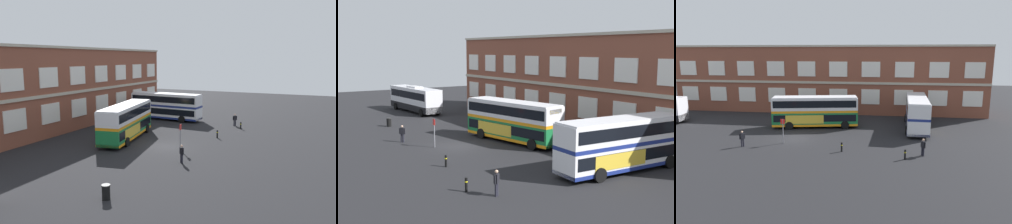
{
  "view_description": "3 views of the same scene",
  "coord_description": "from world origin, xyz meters",
  "views": [
    {
      "loc": [
        -31.04,
        -14.85,
        9.4
      ],
      "look_at": [
        4.65,
        1.85,
        2.93
      ],
      "focal_mm": 35.29,
      "sensor_mm": 36.0,
      "label": 1
    },
    {
      "loc": [
        35.95,
        -17.57,
        9.14
      ],
      "look_at": [
        5.2,
        2.18,
        3.76
      ],
      "focal_mm": 45.73,
      "sensor_mm": 36.0,
      "label": 2
    },
    {
      "loc": [
        10.29,
        -32.54,
        9.82
      ],
      "look_at": [
        5.22,
        3.69,
        2.51
      ],
      "focal_mm": 32.37,
      "sensor_mm": 36.0,
      "label": 3
    }
  ],
  "objects": [
    {
      "name": "ground_plane",
      "position": [
        0.0,
        2.0,
        0.0
      ],
      "size": [
        120.0,
        120.0,
        0.0
      ],
      "primitive_type": "plane",
      "color": "black"
    },
    {
      "name": "brick_terminal_building",
      "position": [
        0.36,
        17.98,
        5.27
      ],
      "size": [
        50.35,
        8.19,
        10.83
      ],
      "color": "brown",
      "rests_on": "ground"
    },
    {
      "name": "double_decker_near",
      "position": [
        1.14,
        5.56,
        2.15
      ],
      "size": [
        11.29,
        4.63,
        4.07
      ],
      "color": "#197038",
      "rests_on": "ground"
    },
    {
      "name": "double_decker_middle",
      "position": [
        14.29,
        6.7,
        2.15
      ],
      "size": [
        3.24,
        11.11,
        4.07
      ],
      "color": "silver",
      "rests_on": "ground"
    },
    {
      "name": "waiting_passenger",
      "position": [
        13.93,
        -4.13,
        0.93
      ],
      "size": [
        0.46,
        0.57,
        1.7
      ],
      "color": "black",
      "rests_on": "ground"
    },
    {
      "name": "second_passenger",
      "position": [
        -4.5,
        -3.79,
        0.93
      ],
      "size": [
        0.49,
        0.55,
        1.7
      ],
      "color": "black",
      "rests_on": "ground"
    },
    {
      "name": "bus_stand_flag",
      "position": [
        -0.66,
        -2.03,
        1.64
      ],
      "size": [
        0.44,
        0.1,
        2.7
      ],
      "color": "slate",
      "rests_on": "ground"
    },
    {
      "name": "safety_bollard_west",
      "position": [
        6.05,
        -3.96,
        0.49
      ],
      "size": [
        0.19,
        0.19,
        0.95
      ],
      "color": "black",
      "rests_on": "ground"
    },
    {
      "name": "safety_bollard_east",
      "position": [
        12.19,
        -5.36,
        0.49
      ],
      "size": [
        0.19,
        0.19,
        0.95
      ],
      "color": "black",
      "rests_on": "ground"
    }
  ]
}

